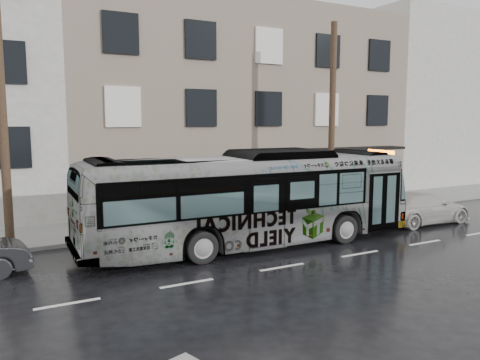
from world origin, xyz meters
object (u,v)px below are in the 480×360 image
object	(u,v)px
utility_pole_rear	(3,119)
bus	(250,199)
white_sedan	(421,208)
sign_post	(348,186)
utility_pole_front	(332,119)

from	to	relation	value
utility_pole_rear	bus	xyz separation A→B (m)	(7.87, -3.05, -2.90)
utility_pole_rear	bus	size ratio (longest dim) A/B	0.72
bus	white_sedan	xyz separation A→B (m)	(8.63, -0.26, -1.05)
sign_post	bus	world-z (taller)	bus
utility_pole_front	white_sedan	world-z (taller)	utility_pole_front
utility_pole_front	sign_post	bearing A→B (deg)	0.00
sign_post	white_sedan	world-z (taller)	sign_post
sign_post	white_sedan	bearing A→B (deg)	-67.07
bus	white_sedan	distance (m)	8.70
bus	sign_post	bearing A→B (deg)	-65.84
bus	utility_pole_front	bearing A→B (deg)	-62.27
white_sedan	sign_post	bearing A→B (deg)	23.87
utility_pole_front	sign_post	size ratio (longest dim) A/B	3.75
utility_pole_front	bus	distance (m)	7.44
utility_pole_rear	bus	world-z (taller)	utility_pole_rear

